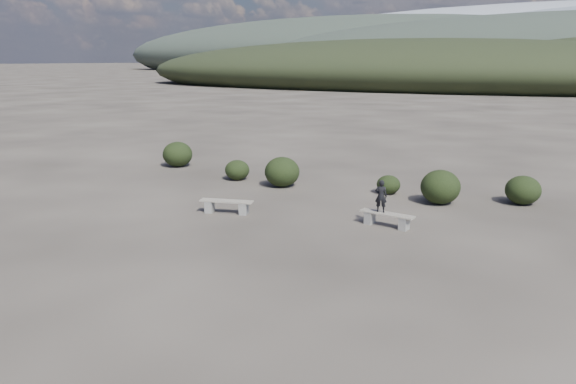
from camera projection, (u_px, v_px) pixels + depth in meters
The scene contains 11 objects.
ground at pixel (210, 259), 14.53m from camera, with size 1200.00×1200.00×0.00m, color #312B26.
bench_left at pixel (226, 205), 18.77m from camera, with size 1.83×0.88×0.45m.
bench_right at pixel (387, 218), 17.27m from camera, with size 1.76×0.54×0.43m.
seated_person at pixel (381, 196), 17.24m from camera, with size 0.37×0.24×1.02m, color black.
shrub_a at pixel (237, 170), 23.98m from camera, with size 1.05×1.05×0.86m, color black.
shrub_b at pixel (282, 172), 22.67m from camera, with size 1.41×1.41×1.21m, color black.
shrub_c at pixel (388, 185), 21.49m from camera, with size 0.90×0.90×0.72m, color black.
shrub_d at pixel (440, 187), 19.96m from camera, with size 1.40×1.40×1.22m, color black.
shrub_e at pixel (523, 190), 19.91m from camera, with size 1.23×1.23×1.03m, color black.
shrub_f at pixel (178, 154), 26.92m from camera, with size 1.42×1.42×1.20m, color black.
mountain_ridges at pixel (576, 48), 303.89m from camera, with size 500.00×400.00×56.00m.
Camera 1 is at (8.44, -11.03, 5.04)m, focal length 35.00 mm.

